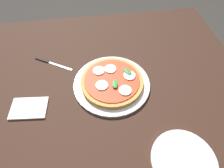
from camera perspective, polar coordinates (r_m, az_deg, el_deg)
ground_plane at (r=1.39m, az=-3.68°, el=-19.17°), size 6.00×6.00×0.00m
dining_table at (r=0.83m, az=-5.88°, el=-4.82°), size 1.31×1.02×0.72m
serving_tray at (r=0.75m, az=0.00°, el=-0.19°), size 0.30×0.30×0.01m
pizza at (r=0.74m, az=0.05°, el=0.71°), size 0.25×0.25×0.03m
plate_white at (r=0.65m, az=20.96°, el=-21.09°), size 0.20×0.20×0.01m
napkin at (r=0.75m, az=-23.94°, el=-6.72°), size 0.14×0.10×0.01m
knife at (r=0.88m, az=-18.73°, el=6.35°), size 0.17×0.11×0.01m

